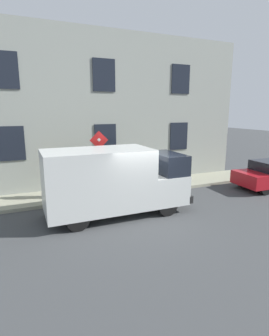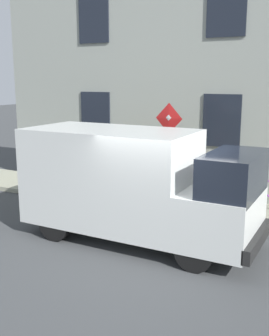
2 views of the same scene
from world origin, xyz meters
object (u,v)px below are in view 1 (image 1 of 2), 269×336
(bicycle_red, at_px, (101,180))
(delivery_van, at_px, (114,180))
(bicycle_purple, at_px, (138,176))
(pedestrian, at_px, (49,177))
(bicycle_green, at_px, (120,178))
(sign_post_stacked, at_px, (99,158))

(bicycle_red, bearing_deg, delivery_van, 77.42)
(bicycle_purple, xyz_separation_m, pedestrian, (-0.67, 4.45, 0.56))
(delivery_van, relative_size, bicycle_red, 3.11)
(bicycle_purple, xyz_separation_m, bicycle_green, (0.00, 1.00, 0.00))
(delivery_van, height_order, bicycle_green, delivery_van)
(pedestrian, bearing_deg, bicycle_red, 147.45)
(delivery_van, distance_m, pedestrian, 3.25)
(delivery_van, bearing_deg, pedestrian, 129.30)
(sign_post_stacked, relative_size, bicycle_red, 1.60)
(sign_post_stacked, xyz_separation_m, bicycle_red, (1.29, -0.42, -1.35))
(bicycle_red, bearing_deg, pedestrian, 10.32)
(delivery_van, relative_size, bicycle_purple, 3.12)
(bicycle_purple, distance_m, bicycle_red, 1.99)
(delivery_van, distance_m, bicycle_purple, 4.09)
(bicycle_red, bearing_deg, bicycle_purple, 175.09)
(delivery_van, xyz_separation_m, bicycle_red, (3.19, -0.43, -0.82))
(pedestrian, bearing_deg, delivery_van, 81.04)
(bicycle_purple, xyz_separation_m, bicycle_red, (0.00, 1.99, 0.00))
(bicycle_purple, bearing_deg, delivery_van, 47.54)
(bicycle_green, bearing_deg, bicycle_red, 4.50)
(delivery_van, distance_m, bicycle_green, 3.59)
(delivery_van, xyz_separation_m, pedestrian, (2.52, 2.03, -0.26))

